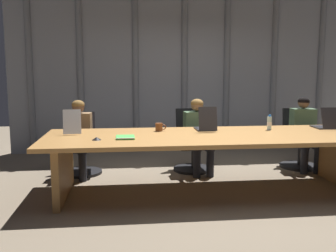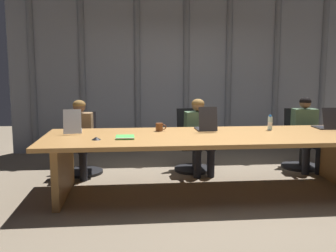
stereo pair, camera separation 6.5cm
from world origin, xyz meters
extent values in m
plane|color=#7F705B|center=(0.00, 0.00, 0.00)|extent=(12.68, 12.68, 0.00)
cube|color=#B77F42|center=(0.00, 0.00, 0.71)|extent=(4.13, 1.38, 0.05)
cube|color=black|center=(0.00, 0.00, 0.65)|extent=(3.51, 0.10, 0.06)
cube|color=olive|center=(-1.81, 0.00, 0.34)|extent=(0.08, 1.17, 0.69)
cube|color=gray|center=(0.00, 2.64, 1.60)|extent=(6.34, 0.10, 3.20)
cylinder|color=slate|center=(-2.76, 2.58, 1.60)|extent=(0.12, 0.12, 3.13)
cylinder|color=slate|center=(-1.86, 2.58, 1.60)|extent=(0.12, 0.12, 3.13)
cylinder|color=slate|center=(-0.85, 2.58, 1.60)|extent=(0.12, 0.12, 3.13)
cylinder|color=slate|center=(0.07, 2.58, 1.60)|extent=(0.12, 0.12, 3.13)
cylinder|color=slate|center=(0.89, 2.58, 1.60)|extent=(0.12, 0.12, 3.13)
cylinder|color=slate|center=(1.83, 2.58, 1.60)|extent=(0.12, 0.12, 3.13)
cylinder|color=slate|center=(2.78, 2.58, 1.60)|extent=(0.12, 0.12, 3.13)
cube|color=#BCBCC1|center=(-1.75, 0.42, 0.74)|extent=(0.26, 0.36, 0.02)
cube|color=black|center=(-1.75, 0.45, 0.75)|extent=(0.21, 0.20, 0.00)
cube|color=#BCBCC1|center=(-1.72, 0.19, 0.90)|extent=(0.23, 0.16, 0.30)
cube|color=black|center=(-1.72, 0.20, 0.90)|extent=(0.21, 0.14, 0.26)
cube|color=#2D2D33|center=(0.01, 0.41, 0.74)|extent=(0.24, 0.33, 0.02)
cube|color=black|center=(0.01, 0.44, 0.75)|extent=(0.21, 0.18, 0.00)
cube|color=#2D2D33|center=(0.02, 0.21, 0.91)|extent=(0.24, 0.08, 0.31)
cube|color=black|center=(0.02, 0.22, 0.91)|extent=(0.22, 0.06, 0.28)
cube|color=#2D2D33|center=(1.70, 0.38, 0.74)|extent=(0.26, 0.33, 0.02)
cube|color=black|center=(1.70, 0.41, 0.75)|extent=(0.21, 0.19, 0.00)
cube|color=#2D2D33|center=(1.69, 0.17, 0.90)|extent=(0.25, 0.13, 0.29)
cube|color=black|center=(1.69, 0.17, 0.90)|extent=(0.22, 0.12, 0.26)
cube|color=#2D2D38|center=(-1.72, 1.05, 0.40)|extent=(0.52, 0.52, 0.08)
cube|color=#2D2D38|center=(-1.74, 1.27, 0.67)|extent=(0.44, 0.15, 0.47)
cylinder|color=#262628|center=(-1.72, 1.05, 0.20)|extent=(0.05, 0.05, 0.32)
cylinder|color=black|center=(-1.72, 1.05, 0.02)|extent=(0.60, 0.60, 0.04)
cube|color=black|center=(-0.02, 1.05, 0.40)|extent=(0.52, 0.52, 0.08)
cube|color=black|center=(-0.04, 1.27, 0.69)|extent=(0.44, 0.16, 0.51)
cylinder|color=#262628|center=(-0.02, 1.05, 0.20)|extent=(0.05, 0.05, 0.32)
cylinder|color=black|center=(-0.02, 1.05, 0.02)|extent=(0.60, 0.60, 0.04)
cube|color=black|center=(1.70, 1.05, 0.40)|extent=(0.53, 0.53, 0.08)
cube|color=black|center=(1.72, 1.27, 0.68)|extent=(0.44, 0.16, 0.49)
cylinder|color=#262628|center=(1.70, 1.05, 0.20)|extent=(0.05, 0.05, 0.32)
cylinder|color=black|center=(1.70, 1.05, 0.02)|extent=(0.60, 0.60, 0.04)
cube|color=olive|center=(-1.74, 1.03, 0.68)|extent=(0.38, 0.24, 0.48)
sphere|color=brown|center=(-1.74, 1.03, 1.02)|extent=(0.18, 0.18, 0.18)
ellipsoid|color=olive|center=(-1.74, 1.03, 1.04)|extent=(0.19, 0.19, 0.14)
cylinder|color=olive|center=(-1.58, 1.03, 0.73)|extent=(0.08, 0.14, 0.27)
cylinder|color=brown|center=(-1.60, 0.82, 0.61)|extent=(0.08, 0.30, 0.06)
cylinder|color=olive|center=(-1.89, 1.04, 0.73)|extent=(0.08, 0.14, 0.27)
cylinder|color=brown|center=(-1.90, 0.83, 0.61)|extent=(0.08, 0.30, 0.06)
cylinder|color=#262833|center=(-1.65, 0.83, 0.41)|extent=(0.15, 0.41, 0.13)
cylinder|color=#262833|center=(-1.66, 0.65, 0.21)|extent=(0.11, 0.11, 0.42)
cylinder|color=#262833|center=(-1.85, 0.84, 0.41)|extent=(0.15, 0.41, 0.13)
cylinder|color=#262833|center=(-1.86, 0.66, 0.21)|extent=(0.11, 0.11, 0.42)
cube|color=#4C6B4C|center=(0.03, 1.03, 0.68)|extent=(0.40, 0.25, 0.48)
sphere|color=#8C6647|center=(0.03, 1.03, 1.02)|extent=(0.19, 0.19, 0.19)
ellipsoid|color=olive|center=(0.03, 1.03, 1.04)|extent=(0.19, 0.19, 0.14)
cylinder|color=#4C6B4C|center=(0.19, 1.05, 0.73)|extent=(0.08, 0.14, 0.27)
cylinder|color=#8C6647|center=(0.21, 0.84, 0.61)|extent=(0.09, 0.30, 0.06)
cylinder|color=#4C6B4C|center=(-0.13, 1.02, 0.73)|extent=(0.08, 0.14, 0.27)
cylinder|color=#8C6647|center=(-0.12, 0.81, 0.61)|extent=(0.09, 0.30, 0.06)
cylinder|color=#262833|center=(0.14, 0.84, 0.41)|extent=(0.16, 0.41, 0.13)
cylinder|color=#262833|center=(0.16, 0.66, 0.21)|extent=(0.11, 0.11, 0.42)
cylinder|color=#262833|center=(-0.06, 0.83, 0.41)|extent=(0.16, 0.41, 0.13)
cylinder|color=#262833|center=(-0.04, 0.65, 0.21)|extent=(0.11, 0.11, 0.42)
cube|color=#4C6B4C|center=(1.72, 1.03, 0.69)|extent=(0.37, 0.24, 0.50)
sphere|color=brown|center=(1.72, 1.03, 1.04)|extent=(0.18, 0.18, 0.18)
ellipsoid|color=black|center=(1.72, 1.03, 1.06)|extent=(0.18, 0.18, 0.13)
cylinder|color=#4C6B4C|center=(1.87, 1.03, 0.75)|extent=(0.08, 0.14, 0.27)
cylinder|color=brown|center=(1.86, 0.82, 0.64)|extent=(0.08, 0.30, 0.06)
cylinder|color=#4C6B4C|center=(1.57, 1.04, 0.75)|extent=(0.08, 0.14, 0.27)
cylinder|color=brown|center=(1.56, 0.83, 0.64)|extent=(0.08, 0.30, 0.06)
cylinder|color=#262833|center=(1.81, 0.83, 0.41)|extent=(0.15, 0.41, 0.13)
cylinder|color=#262833|center=(1.80, 0.65, 0.21)|extent=(0.11, 0.11, 0.42)
cylinder|color=#262833|center=(1.61, 0.84, 0.41)|extent=(0.15, 0.41, 0.13)
cylinder|color=#262833|center=(1.60, 0.66, 0.21)|extent=(0.11, 0.11, 0.42)
cylinder|color=silver|center=(0.89, 0.30, 0.83)|extent=(0.06, 0.06, 0.18)
cylinder|color=white|center=(0.89, 0.30, 0.82)|extent=(0.06, 0.06, 0.06)
cylinder|color=blue|center=(0.89, 0.30, 0.93)|extent=(0.03, 0.03, 0.02)
cylinder|color=brown|center=(-0.61, 0.36, 0.79)|extent=(0.10, 0.10, 0.11)
torus|color=brown|center=(-0.55, 0.36, 0.79)|extent=(0.07, 0.01, 0.07)
cone|color=black|center=(-1.39, -0.23, 0.75)|extent=(0.11, 0.11, 0.03)
cube|color=#4CB74C|center=(-1.06, -0.12, 0.74)|extent=(0.22, 0.30, 0.02)
cylinder|color=silver|center=(-1.06, -0.27, 0.76)|extent=(0.21, 0.01, 0.01)
camera|label=1|loc=(-1.06, -4.66, 1.52)|focal=41.03mm
camera|label=2|loc=(-1.00, -4.67, 1.52)|focal=41.03mm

